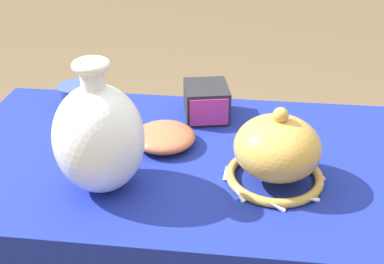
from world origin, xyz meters
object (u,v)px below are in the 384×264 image
(vase_tall_bulbous, at_px, (99,138))
(vase_dome_bell, at_px, (277,152))
(pot_squat_cobalt, at_px, (76,95))
(mosaic_tile_box, at_px, (206,102))
(bowl_shallow_slate, at_px, (92,124))
(bowl_shallow_terracotta, at_px, (164,137))

(vase_tall_bulbous, bearing_deg, vase_dome_bell, 10.23)
(pot_squat_cobalt, bearing_deg, mosaic_tile_box, -5.23)
(vase_dome_bell, distance_m, bowl_shallow_slate, 0.54)
(vase_tall_bulbous, xyz_separation_m, pot_squat_cobalt, (-0.21, 0.42, -0.10))
(vase_tall_bulbous, xyz_separation_m, mosaic_tile_box, (0.21, 0.38, -0.08))
(bowl_shallow_slate, xyz_separation_m, pot_squat_cobalt, (-0.11, 0.17, 0.00))
(vase_dome_bell, bearing_deg, vase_tall_bulbous, -169.77)
(vase_tall_bulbous, height_order, pot_squat_cobalt, vase_tall_bulbous)
(vase_dome_bell, height_order, mosaic_tile_box, vase_dome_bell)
(vase_tall_bulbous, relative_size, mosaic_tile_box, 1.89)
(bowl_shallow_terracotta, xyz_separation_m, pot_squat_cobalt, (-0.32, 0.22, 0.01))
(bowl_shallow_slate, xyz_separation_m, bowl_shallow_terracotta, (0.21, -0.04, -0.00))
(pot_squat_cobalt, bearing_deg, vase_dome_bell, -29.64)
(mosaic_tile_box, relative_size, bowl_shallow_terracotta, 0.99)
(bowl_shallow_slate, relative_size, bowl_shallow_terracotta, 0.81)
(vase_tall_bulbous, relative_size, pot_squat_cobalt, 2.93)
(mosaic_tile_box, bearing_deg, vase_tall_bulbous, -130.52)
(vase_dome_bell, height_order, pot_squat_cobalt, vase_dome_bell)
(vase_dome_bell, distance_m, bowl_shallow_terracotta, 0.32)
(vase_tall_bulbous, distance_m, pot_squat_cobalt, 0.48)
(vase_dome_bell, bearing_deg, bowl_shallow_terracotta, 156.05)
(bowl_shallow_slate, relative_size, pot_squat_cobalt, 1.26)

